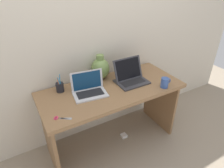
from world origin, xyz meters
The scene contains 10 objects.
ground_plane centered at (0.00, 0.00, 0.00)m, with size 6.00×6.00×0.00m, color gray.
back_wall centered at (0.00, 0.36, 1.20)m, with size 4.40×0.04×2.40m, color beige.
desk centered at (0.00, 0.00, 0.59)m, with size 1.47×0.63×0.75m.
laptop_left centered at (-0.24, 0.04, 0.81)m, with size 0.34×0.26×0.21m.
laptop_right centered at (0.24, 0.04, 0.82)m, with size 0.33×0.26×0.24m.
green_vase centered at (0.00, 0.26, 0.87)m, with size 0.20×0.20×0.27m.
coffee_mug centered at (0.48, -0.24, 0.80)m, with size 0.12×0.08×0.10m.
pen_cup centered at (-0.47, 0.20, 0.80)m, with size 0.08×0.08×0.18m.
scissors centered at (-0.60, -0.20, 0.76)m, with size 0.14×0.10×0.01m.
power_brick centered at (0.16, -0.01, 0.01)m, with size 0.07×0.07×0.03m, color white.
Camera 1 is at (-0.84, -1.49, 1.81)m, focal length 31.54 mm.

